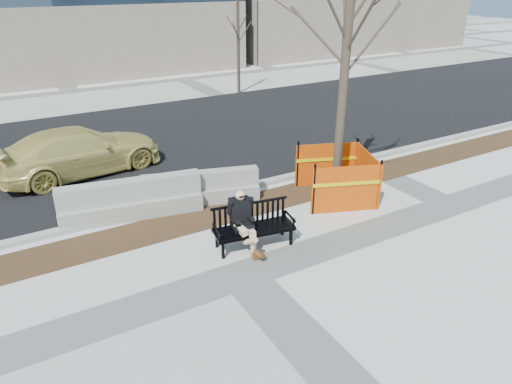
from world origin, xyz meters
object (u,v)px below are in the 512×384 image
(seated_man, at_px, (242,247))
(tree_fence, at_px, (334,197))
(bench, at_px, (254,246))
(jersey_barrier_left, at_px, (134,216))
(jersey_barrier_right, at_px, (202,202))
(sedan, at_px, (84,172))

(seated_man, relative_size, tree_fence, 0.19)
(bench, distance_m, seated_man, 0.26)
(jersey_barrier_left, relative_size, jersey_barrier_right, 1.13)
(tree_fence, distance_m, jersey_barrier_right, 3.58)
(sedan, distance_m, jersey_barrier_right, 4.32)
(bench, bearing_deg, seated_man, 169.18)
(seated_man, bearing_deg, sedan, 118.76)
(bench, height_order, jersey_barrier_right, bench)
(seated_man, height_order, jersey_barrier_right, seated_man)
(sedan, relative_size, jersey_barrier_left, 1.40)
(seated_man, relative_size, jersey_barrier_right, 0.43)
(sedan, bearing_deg, tree_fence, -141.82)
(jersey_barrier_left, bearing_deg, seated_man, -47.98)
(sedan, distance_m, jersey_barrier_left, 3.55)
(jersey_barrier_right, bearing_deg, seated_man, -76.69)
(seated_man, distance_m, jersey_barrier_right, 2.51)
(seated_man, xyz_separation_m, jersey_barrier_left, (-1.67, 2.64, 0.00))
(seated_man, relative_size, jersey_barrier_left, 0.38)
(bench, bearing_deg, jersey_barrier_left, 134.39)
(jersey_barrier_left, xyz_separation_m, jersey_barrier_right, (1.80, -0.13, 0.00))
(jersey_barrier_right, bearing_deg, sedan, 138.52)
(seated_man, distance_m, jersey_barrier_left, 3.13)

